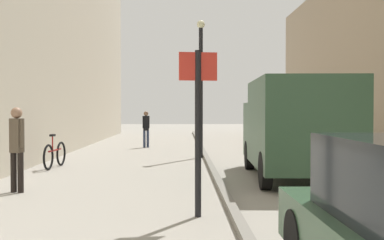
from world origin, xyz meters
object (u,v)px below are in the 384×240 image
object	(u,v)px
pedestrian_main_foreground	(17,143)
bicycle_leaning	(55,155)
delivery_van	(295,126)
lamp_post	(201,79)
pedestrian_mid_block	(146,127)
street_sign_post	(198,118)

from	to	relation	value
pedestrian_main_foreground	bicycle_leaning	size ratio (longest dim) A/B	0.97
delivery_van	lamp_post	distance (m)	5.53
pedestrian_mid_block	lamp_post	world-z (taller)	lamp_post
pedestrian_main_foreground	bicycle_leaning	distance (m)	4.02
delivery_van	lamp_post	xyz separation A→B (m)	(-2.11, 4.90, 1.45)
street_sign_post	bicycle_leaning	bearing A→B (deg)	-64.75
bicycle_leaning	street_sign_post	bearing A→B (deg)	-53.34
pedestrian_mid_block	street_sign_post	size ratio (longest dim) A/B	0.62
pedestrian_main_foreground	street_sign_post	distance (m)	4.25
delivery_van	bicycle_leaning	bearing A→B (deg)	163.85
delivery_van	lamp_post	bearing A→B (deg)	115.76
pedestrian_main_foreground	pedestrian_mid_block	xyz separation A→B (m)	(1.75, 11.06, -0.07)
pedestrian_main_foreground	bicycle_leaning	world-z (taller)	pedestrian_main_foreground
pedestrian_main_foreground	delivery_van	xyz separation A→B (m)	(6.09, 1.79, 0.28)
pedestrian_main_foreground	lamp_post	world-z (taller)	lamp_post
street_sign_post	bicycle_leaning	size ratio (longest dim) A/B	1.47
delivery_van	street_sign_post	size ratio (longest dim) A/B	1.90
bicycle_leaning	pedestrian_mid_block	bearing A→B (deg)	78.12
street_sign_post	pedestrian_main_foreground	bearing A→B (deg)	-38.69
bicycle_leaning	delivery_van	bearing A→B (deg)	-14.35
delivery_van	street_sign_post	world-z (taller)	street_sign_post
pedestrian_mid_block	delivery_van	size ratio (longest dim) A/B	0.32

